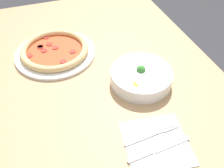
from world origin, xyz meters
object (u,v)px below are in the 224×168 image
at_px(fork, 152,135).
at_px(pizza, 55,51).
at_px(knife, 157,150).
at_px(bowl, 141,76).

bearing_deg(fork, pizza, 108.05).
relative_size(fork, knife, 0.93).
height_order(fork, knife, same).
relative_size(pizza, fork, 1.79).
xyz_separation_m(bowl, knife, (0.27, -0.07, -0.03)).
bearing_deg(fork, bowl, 69.88).
distance_m(bowl, fork, 0.23).
distance_m(pizza, bowl, 0.38).
xyz_separation_m(pizza, knife, (0.54, 0.19, -0.01)).
bearing_deg(knife, fork, 78.64).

